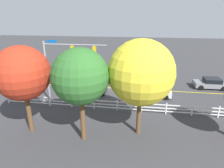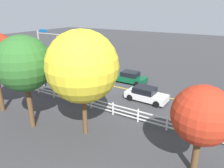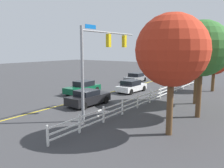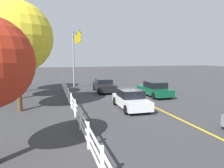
% 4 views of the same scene
% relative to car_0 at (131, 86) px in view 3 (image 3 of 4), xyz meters
% --- Properties ---
extents(ground_plane, '(120.00, 120.00, 0.00)m').
position_rel_car_0_xyz_m(ground_plane, '(5.46, -1.89, -0.68)').
color(ground_plane, '#38383A').
extents(lane_center_stripe, '(28.00, 0.16, 0.01)m').
position_rel_car_0_xyz_m(lane_center_stripe, '(1.46, -1.89, -0.68)').
color(lane_center_stripe, gold).
rests_on(lane_center_stripe, ground_plane).
extents(signal_assembly, '(6.58, 0.38, 6.66)m').
position_rel_car_0_xyz_m(signal_assembly, '(9.30, 2.86, 3.99)').
color(signal_assembly, gray).
rests_on(signal_assembly, ground_plane).
extents(car_0, '(4.19, 1.98, 1.41)m').
position_rel_car_0_xyz_m(car_0, '(0.00, 0.00, 0.00)').
color(car_0, silver).
rests_on(car_0, ground_plane).
extents(car_1, '(4.01, 2.07, 1.35)m').
position_rel_car_0_xyz_m(car_1, '(-7.61, -3.78, -0.02)').
color(car_1, slate).
rests_on(car_1, ground_plane).
extents(car_2, '(4.28, 2.01, 1.40)m').
position_rel_car_0_xyz_m(car_2, '(7.65, 0.05, -0.00)').
color(car_2, black).
rests_on(car_2, ground_plane).
extents(car_3, '(4.51, 1.88, 1.42)m').
position_rel_car_0_xyz_m(car_3, '(3.94, -4.03, -0.01)').
color(car_3, '#0C4C2D').
rests_on(car_3, ground_plane).
extents(white_rail_fence, '(26.10, 0.10, 1.15)m').
position_rel_car_0_xyz_m(white_rail_fence, '(2.46, 4.19, -0.08)').
color(white_rail_fence, white).
rests_on(white_rail_fence, ground_plane).
extents(tree_0, '(4.88, 4.88, 7.54)m').
position_rel_car_0_xyz_m(tree_0, '(1.52, 7.72, 4.40)').
color(tree_0, brown).
rests_on(tree_0, ground_plane).
extents(tree_1, '(4.13, 4.13, 7.02)m').
position_rel_car_0_xyz_m(tree_1, '(10.21, 8.66, 4.25)').
color(tree_1, brown).
rests_on(tree_1, ground_plane).
extents(tree_2, '(3.16, 3.16, 5.17)m').
position_rel_car_0_xyz_m(tree_2, '(-6.07, 7.62, 2.89)').
color(tree_2, brown).
rests_on(tree_2, ground_plane).
extents(tree_3, '(4.00, 4.00, 7.05)m').
position_rel_car_0_xyz_m(tree_3, '(5.65, 9.08, 4.34)').
color(tree_3, brown).
rests_on(tree_3, ground_plane).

